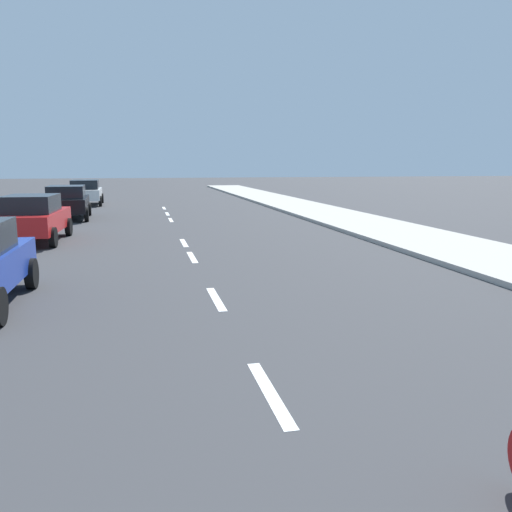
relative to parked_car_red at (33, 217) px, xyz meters
The scene contains 12 objects.
ground_plane 5.08m from the parked_car_red, 14.47° to the right, with size 160.00×160.00×0.00m, color #38383A.
sidewalk_strip 12.80m from the parked_car_red, ahead, with size 3.60×80.00×0.14m, color #B2ADA3.
lane_stripe_2 13.93m from the parked_car_red, 69.58° to the right, with size 0.16×1.80×0.01m, color white.
lane_stripe_3 10.01m from the parked_car_red, 60.89° to the right, with size 0.16×1.80×0.01m, color white.
lane_stripe_4 6.37m from the parked_car_red, 39.77° to the right, with size 0.16×1.80×0.01m, color white.
lane_stripe_5 5.09m from the parked_car_red, 14.93° to the right, with size 0.16×1.80×0.01m, color white.
lane_stripe_6 7.75m from the parked_car_red, 50.99° to the left, with size 0.16×1.80×0.01m, color white.
lane_stripe_7 10.29m from the parked_car_red, 61.75° to the left, with size 0.16×1.80×0.01m, color white.
lane_stripe_8 13.60m from the parked_car_red, 69.05° to the left, with size 0.16×1.80×0.01m, color white.
parked_car_red is the anchor object (origin of this frame).
parked_car_black 7.50m from the parked_car_red, 88.87° to the left, with size 2.14×4.37×1.57m.
parked_car_white 16.19m from the parked_car_red, 89.38° to the left, with size 2.11×4.40×1.57m.
Camera 1 is at (-1.37, 2.75, 2.59)m, focal length 36.80 mm.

